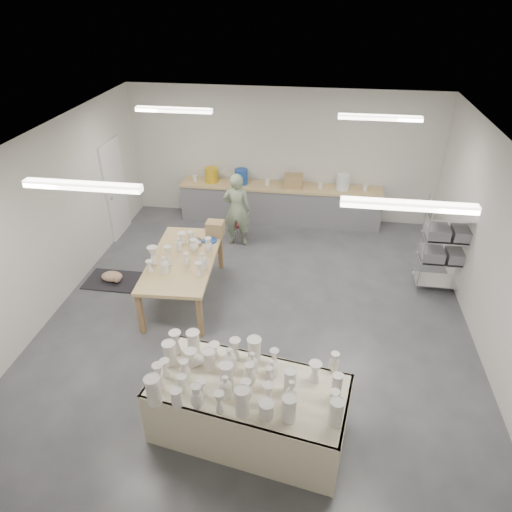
% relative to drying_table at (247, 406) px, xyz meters
% --- Properties ---
extents(room, '(8.00, 8.02, 3.00)m').
position_rel_drying_table_xyz_m(room, '(-0.30, 2.33, 1.58)').
color(room, '#424449').
rests_on(room, ground).
extents(back_counter, '(4.60, 0.60, 1.24)m').
position_rel_drying_table_xyz_m(back_counter, '(-0.20, 5.92, 0.01)').
color(back_counter, tan).
rests_on(back_counter, ground).
extents(wire_shelf, '(0.88, 0.48, 1.80)m').
position_rel_drying_table_xyz_m(wire_shelf, '(3.01, 3.64, 0.45)').
color(wire_shelf, silver).
rests_on(wire_shelf, ground).
extents(drying_table, '(2.51, 1.49, 1.20)m').
position_rel_drying_table_xyz_m(drying_table, '(0.00, 0.00, 0.00)').
color(drying_table, olive).
rests_on(drying_table, ground).
extents(work_table, '(1.22, 2.25, 1.18)m').
position_rel_drying_table_xyz_m(work_table, '(-1.52, 2.76, 0.35)').
color(work_table, tan).
rests_on(work_table, ground).
extents(rug, '(1.00, 0.70, 0.02)m').
position_rel_drying_table_xyz_m(rug, '(-3.09, 2.96, -0.46)').
color(rug, black).
rests_on(rug, ground).
extents(cat, '(0.46, 0.36, 0.17)m').
position_rel_drying_table_xyz_m(cat, '(-3.07, 2.95, -0.36)').
color(cat, white).
rests_on(cat, rug).
extents(potter, '(0.58, 0.38, 1.60)m').
position_rel_drying_table_xyz_m(potter, '(-0.99, 4.75, 0.33)').
color(potter, gray).
rests_on(potter, ground).
extents(red_stool, '(0.37, 0.37, 0.35)m').
position_rel_drying_table_xyz_m(red_stool, '(-0.99, 5.02, -0.16)').
color(red_stool, '#AC1824').
rests_on(red_stool, ground).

